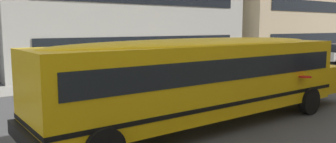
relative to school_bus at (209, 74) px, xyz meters
The scene contains 5 objects.
ground_plane 3.01m from the school_bus, 39.39° to the left, with size 400.00×400.00×0.00m, color #424244.
sidewalk_far 10.34m from the school_bus, 78.96° to the left, with size 120.00×3.00×0.01m, color gray.
lane_centreline 3.01m from the school_bus, 39.39° to the left, with size 110.00×0.16×0.01m, color silver.
school_bus is the anchor object (origin of this frame).
parked_car_dark_blue_beside_sign 15.92m from the school_bus, 28.22° to the left, with size 3.96×2.00×1.64m.
Camera 1 is at (-9.18, -9.41, 3.09)m, focal length 36.36 mm.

